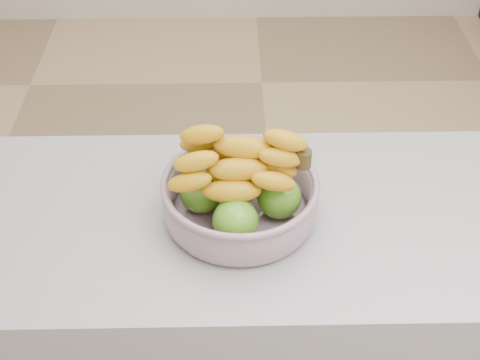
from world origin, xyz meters
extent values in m
plane|color=tan|center=(0.00, 0.00, 0.00)|extent=(4.00, 4.00, 0.00)
cube|color=#9F9FA8|center=(0.00, -0.76, 0.45)|extent=(2.00, 0.60, 0.90)
cylinder|color=#9BABBB|center=(-0.15, -0.76, 0.91)|extent=(0.29, 0.29, 0.01)
torus|color=#9BABBB|center=(-0.15, -0.76, 0.99)|extent=(0.34, 0.34, 0.02)
sphere|color=#368917|center=(-0.17, -0.85, 0.96)|extent=(0.10, 0.10, 0.10)
sphere|color=#368917|center=(-0.07, -0.77, 0.96)|extent=(0.10, 0.10, 0.10)
sphere|color=#368917|center=(-0.14, -0.68, 0.96)|extent=(0.10, 0.10, 0.10)
sphere|color=#368917|center=(-0.24, -0.75, 0.96)|extent=(0.10, 0.10, 0.10)
ellipsoid|color=yellow|center=(-0.17, -0.81, 1.02)|extent=(0.21, 0.05, 0.05)
ellipsoid|color=yellow|center=(-0.17, -0.76, 1.02)|extent=(0.22, 0.08, 0.05)
ellipsoid|color=yellow|center=(-0.16, -0.71, 1.02)|extent=(0.22, 0.10, 0.05)
ellipsoid|color=yellow|center=(-0.16, -0.79, 1.05)|extent=(0.21, 0.06, 0.05)
ellipsoid|color=yellow|center=(-0.15, -0.73, 1.05)|extent=(0.22, 0.11, 0.05)
ellipsoid|color=yellow|center=(-0.15, -0.76, 1.09)|extent=(0.22, 0.08, 0.05)
cylinder|color=#382D12|center=(-0.03, -0.78, 1.07)|extent=(0.03, 0.03, 0.04)
camera|label=1|loc=(-0.17, -1.83, 1.90)|focal=50.00mm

